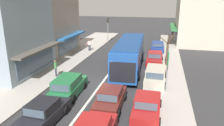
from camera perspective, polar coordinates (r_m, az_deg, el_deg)
The scene contains 20 objects.
ground_plane at distance 20.26m, azimuth -2.70°, elevation -5.33°, with size 140.00×140.00×0.00m, color #2D2D30.
lane_centre_line at distance 23.88m, azimuth -0.07°, elevation -1.80°, with size 0.20×28.00×0.01m, color silver.
sidewalk_left at distance 27.91m, azimuth -12.81°, elevation 0.69°, with size 5.20×44.00×0.14m, color #A39E96.
kerb_right at distance 25.20m, azimuth 14.86°, elevation -1.24°, with size 2.80×44.00×0.12m, color #A39E96.
shopfront_corner_near at distance 24.48m, azimuth -26.14°, elevation 7.35°, with size 7.50×8.06×8.66m.
shopfront_mid_block at distance 31.34m, azimuth -16.51°, elevation 9.68°, with size 7.19×8.04×8.21m.
building_right_far at distance 40.12m, azimuth 22.56°, elevation 10.21°, with size 9.38×10.81×7.75m.
city_bus at distance 23.52m, azimuth 4.57°, elevation 2.62°, with size 3.10×10.96×3.23m.
sedan_behind_bus_mid at distance 14.70m, azimuth -17.36°, elevation -12.36°, with size 2.04×4.27×1.47m.
wagon_queue_gap_filler at distance 18.02m, azimuth -11.33°, elevation -6.01°, with size 2.06×4.56×1.58m.
sedan_queue_far_back at distance 15.84m, azimuth -0.45°, elevation -9.30°, with size 1.94×4.22×1.47m.
parked_sedan_kerb_front at distance 15.01m, azimuth 9.09°, elevation -11.11°, with size 1.91×4.20×1.47m.
parked_wagon_kerb_second at distance 20.44m, azimuth 11.30°, elevation -3.21°, with size 2.01×4.54×1.58m.
parked_sedan_kerb_third at distance 26.41m, azimuth 11.10°, elevation 1.21°, with size 1.93×4.22×1.47m.
parked_sedan_kerb_rear at distance 32.42m, azimuth 11.80°, elevation 4.07°, with size 1.94×4.22×1.47m.
traffic_light_downstreet at distance 37.85m, azimuth -1.06°, elevation 9.59°, with size 0.33×0.24×4.20m.
directional_road_sign at distance 18.03m, azimuth 14.38°, elevation 0.41°, with size 0.10×1.40×3.60m.
street_tree_right at distance 25.53m, azimuth 14.23°, elevation 2.97°, with size 1.62×1.86×3.85m.
pedestrian_with_handbag_near at distance 22.06m, azimuth -14.53°, elevation -1.05°, with size 0.50×0.60×1.63m.
pedestrian_browsing_midblock at distance 31.83m, azimuth -5.94°, elevation 4.85°, with size 0.65×0.40×1.63m.
Camera 1 is at (5.23, -18.01, 7.65)m, focal length 35.00 mm.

